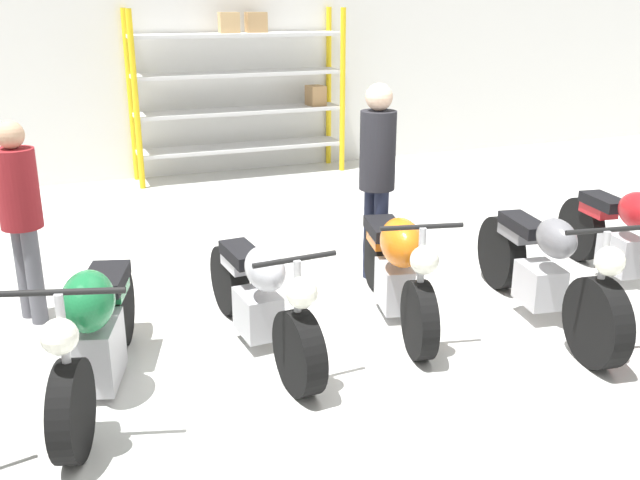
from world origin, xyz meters
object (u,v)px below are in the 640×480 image
(shelving_rack, at_px, (243,88))
(person_browsing, at_px, (20,207))
(motorcycle_grey, at_px, (545,271))
(motorcycle_orange, at_px, (397,266))
(motorcycle_green, at_px, (96,332))
(motorcycle_silver, at_px, (261,298))
(motorcycle_red, at_px, (627,238))
(person_near_rack, at_px, (377,167))

(shelving_rack, relative_size, person_browsing, 1.90)
(shelving_rack, relative_size, motorcycle_grey, 1.43)
(motorcycle_orange, xyz_separation_m, motorcycle_grey, (1.08, -0.47, -0.03))
(motorcycle_green, distance_m, motorcycle_silver, 1.20)
(motorcycle_orange, xyz_separation_m, person_browsing, (-2.76, 1.07, 0.50))
(motorcycle_orange, distance_m, motorcycle_grey, 1.18)
(motorcycle_grey, distance_m, motorcycle_red, 1.25)
(motorcycle_grey, height_order, person_browsing, person_browsing)
(shelving_rack, bearing_deg, motorcycle_orange, -92.65)
(motorcycle_grey, relative_size, person_browsing, 1.33)
(motorcycle_green, relative_size, person_browsing, 1.22)
(motorcycle_green, bearing_deg, motorcycle_orange, 114.40)
(motorcycle_green, xyz_separation_m, motorcycle_orange, (2.36, 0.32, 0.01))
(motorcycle_silver, distance_m, motorcycle_grey, 2.29)
(person_near_rack, bearing_deg, motorcycle_grey, 118.88)
(motorcycle_green, xyz_separation_m, motorcycle_grey, (3.44, -0.15, -0.01))
(motorcycle_grey, xyz_separation_m, person_browsing, (-3.84, 1.55, 0.52))
(motorcycle_green, bearing_deg, shelving_rack, 172.08)
(motorcycle_silver, bearing_deg, motorcycle_red, 85.91)
(shelving_rack, distance_m, motorcycle_orange, 5.45)
(motorcycle_orange, xyz_separation_m, person_near_rack, (0.21, 0.83, 0.62))
(shelving_rack, relative_size, motorcycle_red, 1.53)
(motorcycle_orange, xyz_separation_m, motorcycle_red, (2.27, -0.10, -0.01))
(motorcycle_red, bearing_deg, motorcycle_orange, -84.79)
(motorcycle_orange, height_order, motorcycle_grey, motorcycle_grey)
(motorcycle_silver, bearing_deg, shelving_rack, 161.35)
(shelving_rack, xyz_separation_m, motorcycle_red, (2.03, -5.48, -0.83))
(motorcycle_silver, relative_size, person_near_rack, 1.11)
(motorcycle_silver, bearing_deg, motorcycle_grey, 76.56)
(shelving_rack, relative_size, motorcycle_silver, 1.54)
(motorcycle_silver, distance_m, motorcycle_orange, 1.18)
(motorcycle_green, bearing_deg, motorcycle_red, 109.34)
(shelving_rack, distance_m, motorcycle_grey, 5.97)
(person_near_rack, bearing_deg, person_browsing, -9.57)
(motorcycle_silver, height_order, motorcycle_orange, motorcycle_orange)
(motorcycle_green, relative_size, motorcycle_silver, 0.99)
(shelving_rack, height_order, motorcycle_red, shelving_rack)
(motorcycle_silver, xyz_separation_m, motorcycle_grey, (2.26, -0.37, 0.03))
(person_browsing, bearing_deg, shelving_rack, -150.14)
(motorcycle_grey, bearing_deg, motorcycle_silver, -90.31)
(shelving_rack, xyz_separation_m, motorcycle_grey, (0.83, -5.85, -0.85))
(motorcycle_orange, bearing_deg, motorcycle_green, -69.69)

